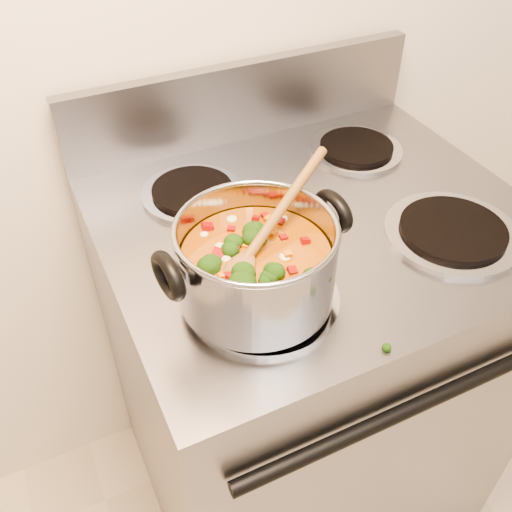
{
  "coord_description": "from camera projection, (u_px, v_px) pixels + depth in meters",
  "views": [
    {
      "loc": [
        -0.5,
        0.48,
        1.53
      ],
      "look_at": [
        -0.25,
        1.01,
        1.01
      ],
      "focal_mm": 40.0,
      "sensor_mm": 36.0,
      "label": 1
    }
  ],
  "objects": [
    {
      "name": "stockpot",
      "position": [
        256.0,
        264.0,
        0.8
      ],
      "size": [
        0.29,
        0.23,
        0.14
      ],
      "rotation": [
        0.0,
        0.0,
        0.1
      ],
      "color": "#95959C",
      "rests_on": "electric_range"
    },
    {
      "name": "wooden_spoon",
      "position": [
        261.0,
        238.0,
        0.78
      ],
      "size": [
        0.24,
        0.16,
        0.1
      ],
      "rotation": [
        0.0,
        0.0,
        0.54
      ],
      "color": "brown",
      "rests_on": "stockpot"
    },
    {
      "name": "electric_range",
      "position": [
        302.0,
        371.0,
        1.31
      ],
      "size": [
        0.75,
        0.68,
        1.08
      ],
      "color": "gray",
      "rests_on": "ground"
    },
    {
      "name": "cooktop_crumbs",
      "position": [
        236.0,
        346.0,
        0.78
      ],
      "size": [
        0.33,
        0.17,
        0.01
      ],
      "color": "black",
      "rests_on": "electric_range"
    }
  ]
}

